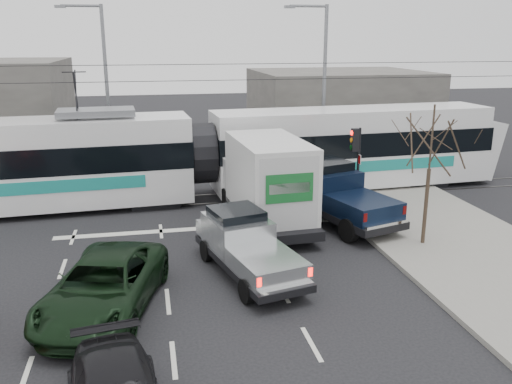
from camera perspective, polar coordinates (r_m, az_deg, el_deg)
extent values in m
plane|color=black|center=(16.25, -3.17, -10.87)|extent=(120.00, 120.00, 0.00)
cube|color=gray|center=(19.50, 24.24, -7.37)|extent=(6.00, 60.00, 0.15)
cube|color=#33302D|center=(25.52, -6.45, -0.82)|extent=(60.00, 1.60, 0.03)
cube|color=slate|center=(41.13, 8.65, 9.02)|extent=(12.00, 10.00, 5.00)
cylinder|color=#47382B|center=(20.26, 17.44, -1.45)|extent=(0.14, 0.14, 2.75)
cylinder|color=#47382B|center=(19.70, 18.04, 5.51)|extent=(0.07, 0.07, 2.25)
cylinder|color=black|center=(23.21, 10.67, 2.27)|extent=(0.12, 0.12, 3.60)
cube|color=black|center=(22.87, 10.37, 5.41)|extent=(0.28, 0.28, 0.95)
cylinder|color=#FF0C07|center=(22.76, 10.06, 6.15)|extent=(0.06, 0.20, 0.20)
cylinder|color=orange|center=(22.81, 10.02, 5.40)|extent=(0.06, 0.20, 0.20)
cylinder|color=#05330C|center=(22.87, 9.99, 4.66)|extent=(0.06, 0.20, 0.20)
cube|color=white|center=(22.95, 10.83, 3.39)|extent=(0.02, 0.30, 0.40)
cylinder|color=slate|center=(30.06, 7.17, 10.42)|extent=(0.20, 0.20, 9.00)
cylinder|color=slate|center=(29.66, 5.54, 18.91)|extent=(2.00, 0.14, 0.14)
cube|color=slate|center=(29.39, 3.56, 18.88)|extent=(0.55, 0.25, 0.14)
cylinder|color=slate|center=(30.57, -15.38, 10.07)|extent=(0.20, 0.20, 9.00)
cylinder|color=slate|center=(30.56, -17.98, 18.16)|extent=(2.00, 0.14, 0.14)
cube|color=slate|center=(30.67, -19.91, 17.89)|extent=(0.55, 0.25, 0.14)
cylinder|color=black|center=(24.52, -6.86, 11.56)|extent=(60.00, 0.03, 0.03)
cylinder|color=black|center=(24.48, -6.91, 13.19)|extent=(60.00, 0.03, 0.03)
cube|color=white|center=(25.40, -22.76, 0.51)|extent=(14.07, 3.77, 1.69)
cube|color=black|center=(25.11, -23.07, 3.38)|extent=(14.14, 3.81, 1.15)
cube|color=white|center=(24.93, -23.33, 5.70)|extent=(14.06, 3.66, 1.07)
cube|color=teal|center=(23.91, -23.26, 0.32)|extent=(9.72, 0.63, 0.54)
cube|color=white|center=(27.64, 9.97, 2.70)|extent=(14.07, 3.77, 1.69)
cube|color=black|center=(27.37, 10.10, 5.36)|extent=(14.14, 3.81, 1.15)
cube|color=white|center=(27.21, 10.21, 7.50)|extent=(14.06, 3.66, 1.07)
cube|color=teal|center=(26.28, 11.34, 2.63)|extent=(9.72, 0.63, 0.54)
cylinder|color=black|center=(25.20, -5.76, 4.09)|extent=(1.25, 2.86, 2.80)
cube|color=slate|center=(24.56, -16.49, 8.06)|extent=(3.34, 1.95, 0.27)
cube|color=black|center=(25.43, -10.68, -0.63)|extent=(2.31, 2.61, 0.39)
cube|color=black|center=(26.12, -0.72, 0.09)|extent=(2.31, 2.61, 0.39)
cube|color=black|center=(29.62, 16.55, 1.33)|extent=(2.31, 2.61, 0.39)
cube|color=black|center=(17.34, -0.71, -7.24)|extent=(2.99, 5.54, 0.23)
cube|color=silver|center=(17.92, -1.97, -4.29)|extent=(2.24, 2.56, 1.04)
cube|color=black|center=(17.81, -2.10, -2.55)|extent=(1.87, 1.89, 0.50)
cube|color=silver|center=(19.09, -3.45, -3.68)|extent=(1.90, 1.32, 0.50)
cube|color=silver|center=(16.24, 0.97, -7.52)|extent=(2.28, 2.72, 0.59)
cube|color=silver|center=(15.23, 3.25, -10.21)|extent=(1.66, 0.55, 0.16)
cube|color=#FF0C07|center=(14.85, 0.32, -9.48)|extent=(0.14, 0.10, 0.25)
cube|color=#FF0C07|center=(15.53, 5.71, -8.37)|extent=(0.14, 0.10, 0.25)
cylinder|color=black|center=(18.56, -5.23, -6.17)|extent=(0.42, 0.76, 0.73)
cylinder|color=black|center=(19.13, -0.50, -5.40)|extent=(0.42, 0.76, 0.73)
cylinder|color=black|center=(15.69, -0.97, -10.40)|extent=(0.42, 0.76, 0.73)
cylinder|color=black|center=(16.37, 4.44, -9.28)|extent=(0.42, 0.76, 0.73)
cube|color=black|center=(22.14, 0.87, -1.85)|extent=(2.91, 7.31, 0.36)
cube|color=white|center=(24.43, -0.88, 1.98)|extent=(2.44, 1.86, 1.64)
cube|color=black|center=(24.43, -0.96, 3.46)|extent=(2.08, 1.27, 0.61)
cube|color=silver|center=(21.06, 1.42, 1.49)|extent=(2.76, 5.02, 3.02)
cube|color=silver|center=(18.84, 3.50, -0.28)|extent=(2.16, 0.19, 2.66)
cube|color=#166128|center=(18.72, 3.57, 0.39)|extent=(1.72, 0.13, 1.03)
cube|color=black|center=(19.14, 3.65, -5.11)|extent=(2.22, 0.40, 0.18)
cylinder|color=black|center=(24.05, -3.11, -0.67)|extent=(0.36, 0.94, 0.92)
cylinder|color=black|center=(24.57, 1.83, -0.30)|extent=(0.36, 0.94, 0.92)
cylinder|color=black|center=(20.05, -0.53, -3.92)|extent=(0.37, 1.04, 1.02)
cylinder|color=black|center=(20.67, 5.29, -3.38)|extent=(0.37, 1.04, 1.02)
cube|color=black|center=(22.23, 8.87, -1.80)|extent=(3.67, 6.05, 0.28)
cube|color=black|center=(22.80, 7.41, 0.79)|extent=(2.67, 2.88, 1.31)
cube|color=black|center=(22.72, 7.30, 2.51)|extent=(2.21, 2.15, 0.63)
cube|color=black|center=(23.94, 5.49, 0.94)|extent=(2.21, 1.56, 0.63)
cube|color=black|center=(21.17, 10.95, -1.52)|extent=(2.72, 3.05, 0.74)
cube|color=silver|center=(20.21, 13.54, -3.45)|extent=(1.91, 0.76, 0.20)
cube|color=#590505|center=(19.57, 11.38, -2.65)|extent=(0.18, 0.13, 0.32)
cube|color=#590505|center=(20.76, 15.32, -1.83)|extent=(0.18, 0.13, 0.32)
cylinder|color=black|center=(23.17, 4.23, -1.36)|extent=(0.57, 0.96, 0.91)
cylinder|color=black|center=(24.23, 8.09, -0.70)|extent=(0.57, 0.96, 0.91)
cylinder|color=black|center=(20.37, 9.75, -4.02)|extent=(0.57, 0.96, 0.91)
cylinder|color=black|center=(21.56, 13.81, -3.12)|extent=(0.57, 0.96, 0.91)
imported|color=black|center=(15.64, -15.72, -9.49)|extent=(3.91, 6.00, 1.54)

